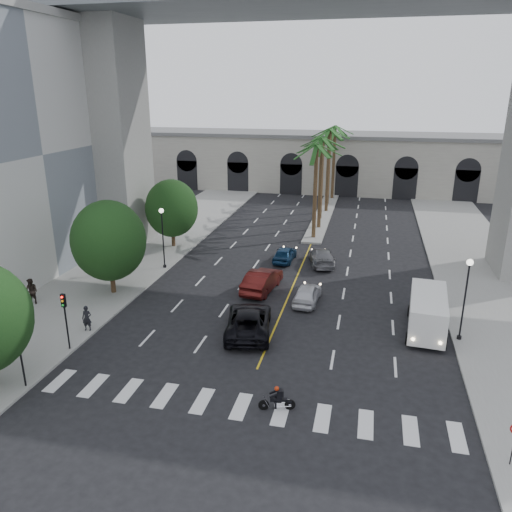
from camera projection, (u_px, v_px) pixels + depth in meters
The scene contains 27 objects.
ground at pixel (248, 389), 25.82m from camera, with size 140.00×140.00×0.00m, color black.
sidewalk_left at pixel (121, 269), 42.87m from camera, with size 8.00×100.00×0.15m, color gray.
sidewalk_right at pixel (497, 301), 36.42m from camera, with size 8.00×100.00×0.15m, color gray.
median at pixel (323, 215), 60.86m from camera, with size 2.00×24.00×0.20m, color gray.
pier_building at pixel (336, 162), 75.22m from camera, with size 71.00×10.50×8.50m.
bridge at pixel (356, 39), 39.48m from camera, with size 75.00×13.00×26.00m.
palm_a at pixel (317, 150), 48.76m from camera, with size 3.20×3.20×10.30m.
palm_b at pixel (322, 143), 52.34m from camera, with size 3.20×3.20×10.60m.
palm_c at pixel (323, 143), 56.24m from camera, with size 3.20×3.20×10.10m.
palm_d at pixel (330, 134), 59.63m from camera, with size 3.20×3.20×10.90m.
palm_e at pixel (330, 135), 63.52m from camera, with size 3.20×3.20×10.40m.
palm_f at pixel (335, 130), 67.06m from camera, with size 3.20×3.20×10.70m.
street_tree_mid at pixel (109, 241), 36.50m from camera, with size 5.44×5.44×7.21m.
street_tree_far at pixel (172, 208), 47.67m from camera, with size 5.04×5.04×6.68m.
lamp_post_left_far at pixel (163, 233), 42.01m from camera, with size 0.40×0.40×5.35m.
lamp_post_right at pixel (466, 293), 29.73m from camera, with size 0.40×0.40×5.35m.
traffic_signal_near at pixel (19, 345), 25.14m from camera, with size 0.25×0.18×3.65m.
traffic_signal_far at pixel (65, 312), 28.83m from camera, with size 0.25×0.18×3.65m.
motorcycle_rider at pixel (278, 399), 24.02m from camera, with size 1.77×0.61×1.30m.
car_a at pixel (307, 294), 36.07m from camera, with size 1.66×4.12×1.40m, color silver.
car_b at pixel (262, 280), 38.18m from camera, with size 1.79×5.12×1.69m, color #430F0D.
car_c at pixel (249, 321), 31.57m from camera, with size 2.71×5.88×1.63m, color black.
car_d at pixel (322, 257), 43.95m from camera, with size 1.98×4.86×1.41m, color slate.
car_e at pixel (285, 254), 44.74m from camera, with size 1.60×3.99×1.36m, color navy.
cargo_van at pixel (428, 312), 31.49m from camera, with size 2.76×6.01×2.49m.
pedestrian_a at pixel (87, 318), 31.56m from camera, with size 0.60×0.40×1.66m, color black.
pedestrian_b at pixel (32, 291), 35.43m from camera, with size 0.92×0.71×1.89m, color black.
Camera 1 is at (5.43, -21.59, 14.81)m, focal length 35.00 mm.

